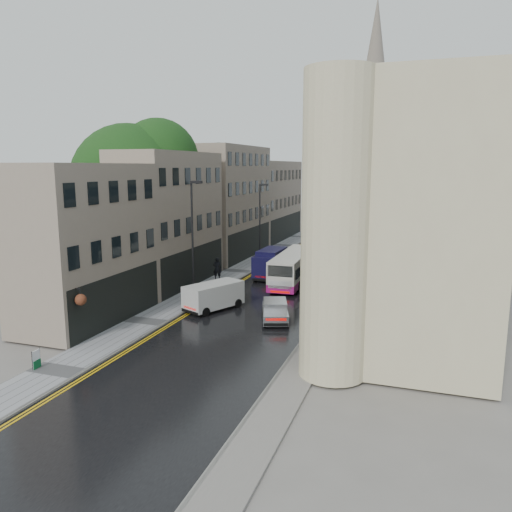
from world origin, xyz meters
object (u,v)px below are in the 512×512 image
Objects in this scene: cream_bus at (274,274)px; white_lorry at (322,248)px; lamp_post_far at (260,223)px; lamp_post_near at (193,240)px; white_van at (189,298)px; navy_van at (255,265)px; estate_sign at (36,359)px; tree_near at (131,203)px; pedestrian at (217,269)px; silver_hatchback at (264,316)px; tree_far at (201,201)px.

cream_bus is 1.21× the size of white_lorry.
lamp_post_near is at bearing -112.97° from lamp_post_far.
white_van is at bearing -61.65° from lamp_post_near.
lamp_post_near is at bearing 136.14° from white_van.
estate_sign is at bearing -98.91° from navy_van.
white_van is at bearing -117.47° from cream_bus.
cream_bus is at bearing 89.80° from white_van.
tree_near reaches higher than lamp_post_near.
tree_near is at bearing -173.07° from cream_bus.
pedestrian is 2.18× the size of estate_sign.
white_van is at bearing 74.06° from estate_sign.
tree_near reaches higher than cream_bus.
lamp_post_far is 8.73× the size of estate_sign.
silver_hatchback is at bearing -27.93° from tree_near.
estate_sign is at bearing -109.75° from white_lorry.
tree_near is 9.21m from pedestrian.
lamp_post_near reaches higher than estate_sign.
lamp_post_near is at bearing -141.10° from cream_bus.
tree_near is 1.44× the size of cream_bus.
white_lorry is (14.00, 11.37, -4.83)m from tree_near.
pedestrian is at bearing 102.45° from lamp_post_near.
lamp_post_far is (-2.37, 8.34, 2.74)m from navy_van.
pedestrian is 0.25× the size of lamp_post_far.
white_van is at bearing -108.66° from lamp_post_far.
lamp_post_near is (-7.15, -13.87, 2.38)m from white_lorry.
white_lorry reaches higher than cream_bus.
lamp_post_near is 9.52× the size of estate_sign.
white_van is at bearing -95.79° from navy_van.
tree_near is 1.74× the size of lamp_post_far.
tree_near is 1.74× the size of white_lorry.
tree_far is (0.30, 13.00, -0.72)m from tree_near.
pedestrian is at bearing -58.16° from tree_far.
tree_far is at bearing 156.11° from lamp_post_far.
navy_van is 2.68× the size of pedestrian.
tree_near is 19.48m from estate_sign.
silver_hatchback reaches higher than estate_sign.
tree_near is 13.32m from cream_bus.
lamp_post_near is at bearing -120.80° from white_lorry.
lamp_post_far is at bearing 83.98° from estate_sign.
silver_hatchback is at bearing -79.32° from cream_bus.
tree_far reaches higher than estate_sign.
pedestrian is at bearing -137.32° from white_lorry.
tree_far is at bearing 138.01° from navy_van.
estate_sign is (-3.87, -21.98, -0.81)m from navy_van.
estate_sign is at bearing 67.50° from pedestrian.
navy_van is (1.26, 10.43, 0.40)m from white_van.
white_lorry is 8.69× the size of estate_sign.
cream_bus is (11.92, 1.95, -5.61)m from tree_near.
white_lorry reaches higher than estate_sign.
estate_sign is (-6.34, -19.49, -0.76)m from cream_bus.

